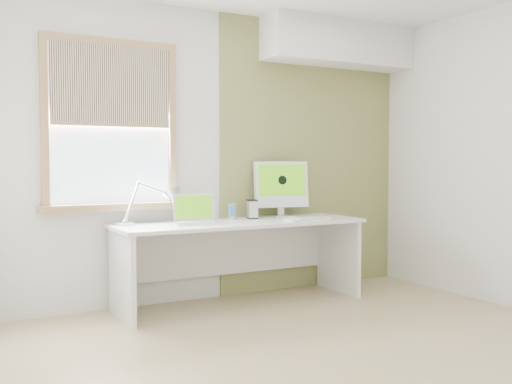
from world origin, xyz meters
TOP-DOWN VIEW (x-y plane):
  - room at (0.00, 0.00)m, footprint 4.04×3.54m
  - accent_wall at (1.00, 1.74)m, footprint 2.00×0.02m
  - soffit at (1.20, 1.57)m, footprint 1.60×0.40m
  - window at (-1.00, 1.71)m, footprint 1.20×0.14m
  - desk at (0.03, 1.44)m, footprint 2.20×0.70m
  - desk_lamp at (-0.59, 1.56)m, footprint 0.65×0.26m
  - laptop at (-0.39, 1.39)m, footprint 0.40×0.35m
  - phone_dock at (0.02, 1.54)m, footprint 0.08×0.08m
  - external_drive at (0.23, 1.55)m, footprint 0.12×0.15m
  - imac at (0.57, 1.60)m, footprint 0.54×0.21m
  - keyboard at (0.61, 1.22)m, footprint 0.48×0.20m
  - mouse at (0.45, 1.14)m, footprint 0.06×0.10m

SIDE VIEW (x-z plane):
  - desk at x=0.03m, z-range 0.17..0.90m
  - keyboard at x=0.61m, z-range 0.73..0.75m
  - mouse at x=0.45m, z-range 0.73..0.76m
  - phone_dock at x=0.02m, z-range 0.70..0.84m
  - laptop at x=-0.39m, z-range 0.67..0.92m
  - external_drive at x=0.23m, z-range 0.73..0.90m
  - desk_lamp at x=-0.59m, z-range 0.74..1.10m
  - imac at x=0.57m, z-range 0.76..1.28m
  - room at x=0.00m, z-range -0.02..2.62m
  - accent_wall at x=1.00m, z-range 0.00..2.60m
  - window at x=-1.00m, z-range 0.83..2.25m
  - soffit at x=1.20m, z-range 2.19..2.61m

